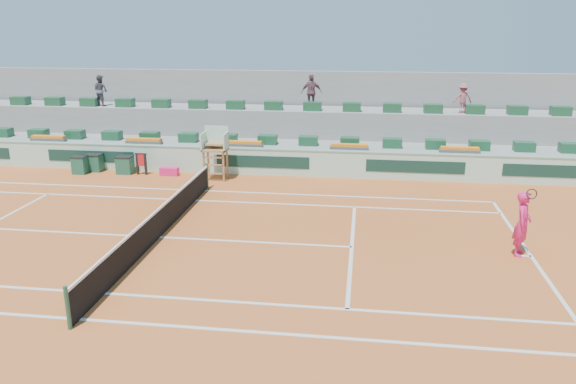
{
  "coord_description": "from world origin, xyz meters",
  "views": [
    {
      "loc": [
        6.63,
        -16.78,
        6.86
      ],
      "look_at": [
        4.0,
        2.5,
        1.0
      ],
      "focal_mm": 35.0,
      "sensor_mm": 36.0,
      "label": 1
    }
  ],
  "objects_px": {
    "tennis_player": "(522,224)",
    "drink_cooler_a": "(125,165)",
    "umpire_chair": "(216,146)",
    "player_bag": "(169,171)"
  },
  "relations": [
    {
      "from": "tennis_player",
      "to": "player_bag",
      "type": "bearing_deg",
      "value": 151.18
    },
    {
      "from": "drink_cooler_a",
      "to": "tennis_player",
      "type": "relative_size",
      "value": 0.37
    },
    {
      "from": "umpire_chair",
      "to": "drink_cooler_a",
      "type": "bearing_deg",
      "value": 176.23
    },
    {
      "from": "player_bag",
      "to": "drink_cooler_a",
      "type": "xyz_separation_m",
      "value": [
        -2.19,
        0.06,
        0.23
      ]
    },
    {
      "from": "umpire_chair",
      "to": "drink_cooler_a",
      "type": "height_order",
      "value": "umpire_chair"
    },
    {
      "from": "umpire_chair",
      "to": "player_bag",
      "type": "bearing_deg",
      "value": 174.2
    },
    {
      "from": "player_bag",
      "to": "drink_cooler_a",
      "type": "relative_size",
      "value": 1.02
    },
    {
      "from": "tennis_player",
      "to": "drink_cooler_a",
      "type": "bearing_deg",
      "value": 154.41
    },
    {
      "from": "drink_cooler_a",
      "to": "tennis_player",
      "type": "distance_m",
      "value": 17.84
    },
    {
      "from": "umpire_chair",
      "to": "drink_cooler_a",
      "type": "xyz_separation_m",
      "value": [
        -4.54,
        0.3,
        -1.12
      ]
    }
  ]
}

